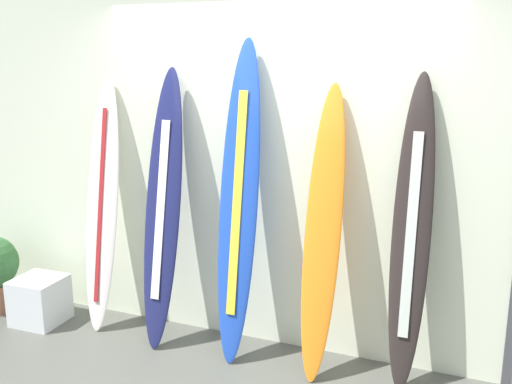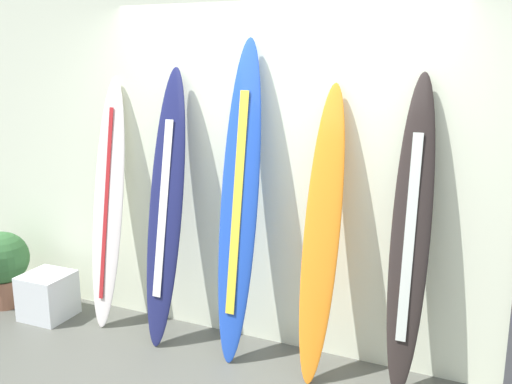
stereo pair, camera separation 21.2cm
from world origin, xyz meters
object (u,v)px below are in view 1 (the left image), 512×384
Objects in this scene: surfboard_cobalt at (239,205)px; surfboard_sunset at (323,237)px; surfboard_ivory at (102,208)px; surfboard_navy at (163,211)px; surfboard_charcoal at (411,237)px; display_block_left at (40,300)px.

surfboard_cobalt reaches higher than surfboard_sunset.
surfboard_ivory is 1.01× the size of surfboard_sunset.
surfboard_navy reaches higher than surfboard_charcoal.
surfboard_navy is at bearing 6.61° from display_block_left.
surfboard_cobalt is (0.60, 0.02, 0.10)m from surfboard_navy.
surfboard_charcoal is 5.40× the size of display_block_left.
surfboard_cobalt is at bearing 1.96° from surfboard_navy.
surfboard_sunset reaches higher than display_block_left.
surfboard_navy is 1.01× the size of surfboard_charcoal.
surfboard_ivory is at bearing 19.69° from display_block_left.
surfboard_sunset is 5.20× the size of display_block_left.
display_block_left is (-0.53, -0.19, -0.78)m from surfboard_ivory.
surfboard_sunset is 2.45m from display_block_left.
surfboard_cobalt is 1.11× the size of surfboard_charcoal.
surfboard_navy is 1.05× the size of surfboard_sunset.
surfboard_cobalt is at bearing -177.36° from surfboard_charcoal.
surfboard_navy is at bearing -5.96° from surfboard_ivory.
surfboard_ivory is 0.59m from surfboard_navy.
surfboard_charcoal is (0.56, 0.06, 0.04)m from surfboard_sunset.
surfboard_ivory is at bearing 174.04° from surfboard_navy.
surfboard_sunset is at bearing 0.76° from surfboard_navy.
surfboard_ivory is 0.97× the size of surfboard_charcoal.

